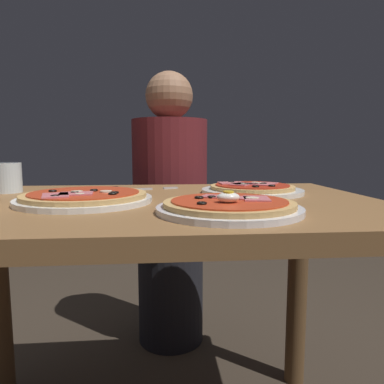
{
  "coord_description": "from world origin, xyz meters",
  "views": [
    {
      "loc": [
        0.03,
        -0.87,
        0.86
      ],
      "look_at": [
        0.1,
        -0.09,
        0.76
      ],
      "focal_mm": 32.93,
      "sensor_mm": 36.0,
      "label": 1
    }
  ],
  "objects_px": {
    "pizza_foreground": "(229,206)",
    "diner_person": "(170,217)",
    "fork": "(149,189)",
    "pizza_across_right": "(252,189)",
    "pizza_across_left": "(85,197)",
    "water_glass_far": "(8,179)",
    "knife": "(91,188)",
    "dining_table": "(150,248)"
  },
  "relations": [
    {
      "from": "pizza_across_right",
      "to": "knife",
      "type": "height_order",
      "value": "pizza_across_right"
    },
    {
      "from": "knife",
      "to": "water_glass_far",
      "type": "bearing_deg",
      "value": -164.96
    },
    {
      "from": "pizza_foreground",
      "to": "fork",
      "type": "bearing_deg",
      "value": 112.84
    },
    {
      "from": "dining_table",
      "to": "pizza_across_left",
      "type": "relative_size",
      "value": 3.66
    },
    {
      "from": "knife",
      "to": "pizza_across_right",
      "type": "bearing_deg",
      "value": -16.14
    },
    {
      "from": "dining_table",
      "to": "diner_person",
      "type": "bearing_deg",
      "value": 83.94
    },
    {
      "from": "pizza_foreground",
      "to": "fork",
      "type": "height_order",
      "value": "pizza_foreground"
    },
    {
      "from": "pizza_across_right",
      "to": "water_glass_far",
      "type": "distance_m",
      "value": 0.7
    },
    {
      "from": "water_glass_far",
      "to": "pizza_across_right",
      "type": "bearing_deg",
      "value": -6.35
    },
    {
      "from": "pizza_across_left",
      "to": "water_glass_far",
      "type": "xyz_separation_m",
      "value": [
        -0.26,
        0.21,
        0.03
      ]
    },
    {
      "from": "pizza_across_right",
      "to": "diner_person",
      "type": "xyz_separation_m",
      "value": [
        -0.22,
        0.54,
        -0.18
      ]
    },
    {
      "from": "pizza_foreground",
      "to": "knife",
      "type": "bearing_deg",
      "value": 129.21
    },
    {
      "from": "water_glass_far",
      "to": "knife",
      "type": "bearing_deg",
      "value": 15.04
    },
    {
      "from": "pizza_across_left",
      "to": "knife",
      "type": "xyz_separation_m",
      "value": [
        -0.04,
        0.27,
        -0.01
      ]
    },
    {
      "from": "pizza_across_left",
      "to": "pizza_across_right",
      "type": "xyz_separation_m",
      "value": [
        0.44,
        0.14,
        -0.0
      ]
    },
    {
      "from": "pizza_foreground",
      "to": "diner_person",
      "type": "height_order",
      "value": "diner_person"
    },
    {
      "from": "water_glass_far",
      "to": "fork",
      "type": "height_order",
      "value": "water_glass_far"
    },
    {
      "from": "pizza_across_left",
      "to": "diner_person",
      "type": "bearing_deg",
      "value": 72.16
    },
    {
      "from": "pizza_foreground",
      "to": "pizza_across_left",
      "type": "height_order",
      "value": "pizza_foreground"
    },
    {
      "from": "water_glass_far",
      "to": "fork",
      "type": "bearing_deg",
      "value": 4.88
    },
    {
      "from": "pizza_foreground",
      "to": "pizza_across_left",
      "type": "xyz_separation_m",
      "value": [
        -0.31,
        0.16,
        -0.0
      ]
    },
    {
      "from": "pizza_foreground",
      "to": "pizza_across_right",
      "type": "distance_m",
      "value": 0.32
    },
    {
      "from": "fork",
      "to": "pizza_foreground",
      "type": "bearing_deg",
      "value": -67.16
    },
    {
      "from": "pizza_across_left",
      "to": "pizza_across_right",
      "type": "bearing_deg",
      "value": 17.32
    },
    {
      "from": "pizza_foreground",
      "to": "fork",
      "type": "distance_m",
      "value": 0.44
    },
    {
      "from": "dining_table",
      "to": "pizza_across_right",
      "type": "relative_size",
      "value": 4.02
    },
    {
      "from": "knife",
      "to": "diner_person",
      "type": "height_order",
      "value": "diner_person"
    },
    {
      "from": "dining_table",
      "to": "pizza_foreground",
      "type": "height_order",
      "value": "pizza_foreground"
    },
    {
      "from": "dining_table",
      "to": "pizza_foreground",
      "type": "bearing_deg",
      "value": -48.94
    },
    {
      "from": "knife",
      "to": "diner_person",
      "type": "relative_size",
      "value": 0.16
    },
    {
      "from": "dining_table",
      "to": "pizza_across_left",
      "type": "distance_m",
      "value": 0.2
    },
    {
      "from": "pizza_foreground",
      "to": "diner_person",
      "type": "relative_size",
      "value": 0.25
    },
    {
      "from": "pizza_across_left",
      "to": "fork",
      "type": "xyz_separation_m",
      "value": [
        0.14,
        0.25,
        -0.01
      ]
    },
    {
      "from": "pizza_foreground",
      "to": "diner_person",
      "type": "bearing_deg",
      "value": 96.52
    },
    {
      "from": "pizza_foreground",
      "to": "pizza_across_right",
      "type": "bearing_deg",
      "value": 67.21
    },
    {
      "from": "water_glass_far",
      "to": "pizza_across_left",
      "type": "bearing_deg",
      "value": -39.33
    },
    {
      "from": "fork",
      "to": "knife",
      "type": "height_order",
      "value": "knife"
    },
    {
      "from": "pizza_across_left",
      "to": "diner_person",
      "type": "xyz_separation_m",
      "value": [
        0.22,
        0.68,
        -0.18
      ]
    },
    {
      "from": "dining_table",
      "to": "fork",
      "type": "xyz_separation_m",
      "value": [
        -0.01,
        0.22,
        0.13
      ]
    },
    {
      "from": "pizza_across_left",
      "to": "diner_person",
      "type": "distance_m",
      "value": 0.74
    },
    {
      "from": "pizza_foreground",
      "to": "dining_table",
      "type": "bearing_deg",
      "value": 131.06
    },
    {
      "from": "diner_person",
      "to": "water_glass_far",
      "type": "bearing_deg",
      "value": 44.07
    }
  ]
}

